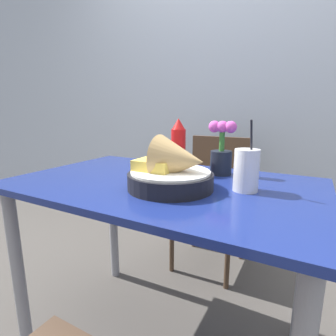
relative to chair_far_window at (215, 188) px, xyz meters
name	(u,v)px	position (x,y,z in m)	size (l,w,h in m)	color
wall_window	(243,71)	(0.04, 0.42, 0.79)	(7.00, 0.06, 2.60)	#9EA8B7
dining_table	(162,209)	(0.04, -0.78, 0.13)	(1.15, 0.71, 0.75)	navy
chair_far_window	(215,188)	(0.00, 0.00, 0.00)	(0.40, 0.40, 0.85)	#473323
food_basket	(174,171)	(0.13, -0.85, 0.30)	(0.30, 0.30, 0.19)	black
ketchup_bottle	(178,147)	(0.04, -0.63, 0.35)	(0.06, 0.06, 0.24)	red
drink_cup	(246,172)	(0.35, -0.75, 0.30)	(0.08, 0.08, 0.24)	silver
flower_vase	(221,151)	(0.20, -0.56, 0.34)	(0.12, 0.09, 0.23)	black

